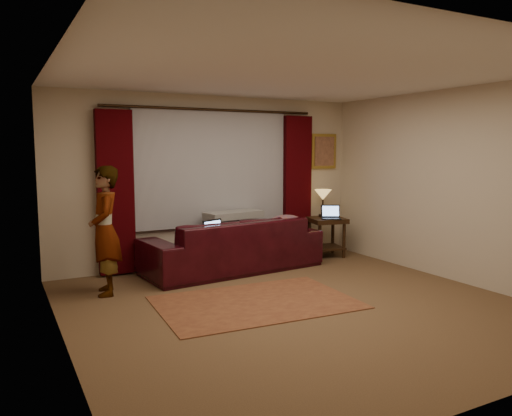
{
  "coord_description": "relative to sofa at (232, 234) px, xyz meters",
  "views": [
    {
      "loc": [
        -3.0,
        -4.68,
        1.78
      ],
      "look_at": [
        0.1,
        1.2,
        1.0
      ],
      "focal_mm": 35.0,
      "sensor_mm": 36.0,
      "label": 1
    }
  ],
  "objects": [
    {
      "name": "sheer_curtain",
      "position": [
        -0.08,
        0.53,
        0.97
      ],
      "size": [
        2.5,
        0.05,
        1.8
      ],
      "primitive_type": "cube",
      "color": "#9A9AA1",
      "rests_on": "wall_back"
    },
    {
      "name": "floor",
      "position": [
        -0.08,
        -1.91,
        -0.54
      ],
      "size": [
        5.0,
        5.0,
        0.01
      ],
      "primitive_type": "cube",
      "color": "brown",
      "rests_on": "ground"
    },
    {
      "name": "throw_blanket",
      "position": [
        0.14,
        0.26,
        0.54
      ],
      "size": [
        0.95,
        0.5,
        0.11
      ],
      "primitive_type": "cube",
      "rotation": [
        0.0,
        0.0,
        0.16
      ],
      "color": "gray",
      "rests_on": "sofa"
    },
    {
      "name": "clothing_pile",
      "position": [
        0.87,
        -0.08,
        0.12
      ],
      "size": [
        0.67,
        0.58,
        0.24
      ],
      "primitive_type": "ellipsoid",
      "rotation": [
        0.0,
        0.0,
        0.3
      ],
      "color": "brown",
      "rests_on": "sofa"
    },
    {
      "name": "sofa",
      "position": [
        0.0,
        0.0,
        0.0
      ],
      "size": [
        2.75,
        1.41,
        1.07
      ],
      "primitive_type": "imported",
      "rotation": [
        0.0,
        0.0,
        3.24
      ],
      "color": "black",
      "rests_on": "floor"
    },
    {
      "name": "person",
      "position": [
        -1.91,
        -0.4,
        0.26
      ],
      "size": [
        0.52,
        0.52,
        1.59
      ],
      "primitive_type": "imported",
      "rotation": [
        0.0,
        0.0,
        -1.71
      ],
      "color": "gray",
      "rests_on": "floor"
    },
    {
      "name": "curtain_rod",
      "position": [
        -0.08,
        0.48,
        1.85
      ],
      "size": [
        0.04,
        0.04,
        3.4
      ],
      "primitive_type": "cylinder",
      "color": "black",
      "rests_on": "wall_back"
    },
    {
      "name": "wall_left",
      "position": [
        -2.58,
        -1.91,
        0.77
      ],
      "size": [
        0.02,
        5.0,
        2.6
      ],
      "primitive_type": "cube",
      "color": "beige",
      "rests_on": "ground"
    },
    {
      "name": "ceiling",
      "position": [
        -0.08,
        -1.91,
        2.07
      ],
      "size": [
        5.0,
        5.0,
        0.02
      ],
      "primitive_type": "cube",
      "color": "silver",
      "rests_on": "ground"
    },
    {
      "name": "end_table",
      "position": [
        1.81,
        0.14,
        -0.21
      ],
      "size": [
        0.66,
        0.66,
        0.65
      ],
      "primitive_type": "cube",
      "rotation": [
        0.0,
        0.0,
        -0.2
      ],
      "color": "black",
      "rests_on": "floor"
    },
    {
      "name": "drape_left",
      "position": [
        -1.58,
        0.48,
        0.65
      ],
      "size": [
        0.5,
        0.14,
        2.3
      ],
      "primitive_type": "cube",
      "color": "#310104",
      "rests_on": "floor"
    },
    {
      "name": "laptop_table",
      "position": [
        1.78,
        -0.01,
        0.23
      ],
      "size": [
        0.43,
        0.44,
        0.22
      ],
      "primitive_type": null,
      "rotation": [
        0.0,
        0.0,
        -0.49
      ],
      "color": "black",
      "rests_on": "end_table"
    },
    {
      "name": "wall_front",
      "position": [
        -0.08,
        -4.41,
        0.77
      ],
      "size": [
        5.0,
        0.02,
        2.6
      ],
      "primitive_type": "cube",
      "color": "beige",
      "rests_on": "ground"
    },
    {
      "name": "picture_frame",
      "position": [
        2.02,
        0.56,
        1.22
      ],
      "size": [
        0.5,
        0.04,
        0.6
      ],
      "primitive_type": "cube",
      "color": "#B39339",
      "rests_on": "wall_back"
    },
    {
      "name": "wall_right",
      "position": [
        2.42,
        -1.91,
        0.77
      ],
      "size": [
        0.02,
        5.0,
        2.6
      ],
      "primitive_type": "cube",
      "color": "beige",
      "rests_on": "ground"
    },
    {
      "name": "wall_back",
      "position": [
        -0.08,
        0.59,
        0.77
      ],
      "size": [
        5.0,
        0.02,
        2.6
      ],
      "primitive_type": "cube",
      "color": "beige",
      "rests_on": "ground"
    },
    {
      "name": "laptop_sofa",
      "position": [
        -0.32,
        -0.28,
        0.13
      ],
      "size": [
        0.48,
        0.5,
        0.26
      ],
      "primitive_type": null,
      "rotation": [
        0.0,
        0.0,
        0.4
      ],
      "color": "black",
      "rests_on": "sofa"
    },
    {
      "name": "drape_right",
      "position": [
        1.42,
        0.48,
        0.65
      ],
      "size": [
        0.5,
        0.14,
        2.3
      ],
      "primitive_type": "cube",
      "color": "#310104",
      "rests_on": "floor"
    },
    {
      "name": "tiffany_lamp",
      "position": [
        1.84,
        0.31,
        0.34
      ],
      "size": [
        0.37,
        0.37,
        0.46
      ],
      "primitive_type": null,
      "rotation": [
        0.0,
        0.0,
        -0.37
      ],
      "color": "olive",
      "rests_on": "end_table"
    },
    {
      "name": "area_rug",
      "position": [
        -0.44,
        -1.58,
        -0.53
      ],
      "size": [
        2.34,
        1.62,
        0.01
      ],
      "primitive_type": "cube",
      "rotation": [
        0.0,
        0.0,
        -0.05
      ],
      "color": "brown",
      "rests_on": "floor"
    }
  ]
}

